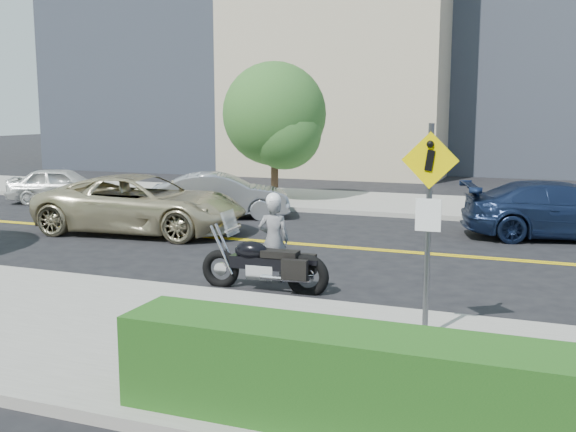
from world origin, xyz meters
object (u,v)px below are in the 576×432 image
(pedestrian_sign, at_px, (429,210))
(suv, at_px, (142,204))
(motorcyclist, at_px, (274,237))
(parked_car_blue, at_px, (563,210))
(parked_car_white, at_px, (62,185))
(parked_car_silver, at_px, (221,195))
(motorcycle, at_px, (264,252))

(pedestrian_sign, distance_m, suv, 10.82)
(motorcyclist, relative_size, suv, 0.31)
(parked_car_blue, bearing_deg, motorcyclist, 127.35)
(motorcyclist, height_order, parked_car_white, motorcyclist)
(motorcyclist, distance_m, parked_car_white, 13.74)
(motorcyclist, relative_size, parked_car_silver, 0.42)
(parked_car_white, bearing_deg, motorcyclist, -146.75)
(parked_car_white, bearing_deg, pedestrian_sign, -147.73)
(suv, bearing_deg, motorcycle, -133.23)
(pedestrian_sign, distance_m, parked_car_white, 18.10)
(parked_car_silver, bearing_deg, suv, 140.17)
(parked_car_white, height_order, parked_car_silver, parked_car_silver)
(motorcycle, bearing_deg, parked_car_silver, 119.65)
(suv, relative_size, parked_car_silver, 1.35)
(parked_car_silver, bearing_deg, pedestrian_sign, -164.43)
(motorcyclist, distance_m, suv, 6.45)
(pedestrian_sign, distance_m, motorcyclist, 4.46)
(parked_car_white, bearing_deg, suv, -146.84)
(motorcycle, xyz_separation_m, parked_car_silver, (-4.59, 7.37, -0.04))
(pedestrian_sign, relative_size, parked_car_blue, 0.59)
(motorcycle, distance_m, parked_car_blue, 9.14)
(suv, distance_m, parked_car_white, 7.29)
(motorcyclist, distance_m, parked_car_blue, 8.65)
(pedestrian_sign, distance_m, parked_car_silver, 12.32)
(parked_car_blue, bearing_deg, parked_car_white, 72.42)
(parked_car_white, bearing_deg, parked_car_blue, -115.72)
(pedestrian_sign, bearing_deg, parked_car_silver, 130.15)
(parked_car_white, xyz_separation_m, parked_car_silver, (6.88, -1.00, 0.05))
(motorcyclist, xyz_separation_m, suv, (-5.35, 3.60, -0.08))
(parked_car_blue, bearing_deg, pedestrian_sign, 153.88)
(parked_car_silver, height_order, parked_car_blue, parked_car_blue)
(motorcycle, xyz_separation_m, parked_car_white, (-11.47, 8.36, -0.09))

